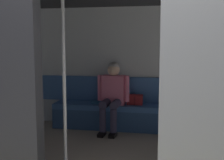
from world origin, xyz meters
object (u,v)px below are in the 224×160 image
train_car (114,41)px  bench_seat (130,111)px  handbag (135,100)px  book (95,102)px  person_seated (113,92)px  grab_pole_door (64,83)px

train_car → bench_seat: 1.59m
handbag → book: bearing=-1.5°
bench_seat → book: size_ratio=12.10×
train_car → person_seated: (0.21, -1.03, -0.84)m
handbag → grab_pole_door: 2.08m
person_seated → grab_pole_door: bearing=84.1°
person_seated → grab_pole_door: size_ratio=0.56×
handbag → grab_pole_door: bearing=73.9°
bench_seat → book: book is taller
train_car → person_seated: size_ratio=5.50×
train_car → book: (0.55, -1.16, -1.05)m
book → handbag: bearing=159.9°
person_seated → handbag: person_seated is taller
bench_seat → grab_pole_door: grab_pole_door is taller
bench_seat → book: (0.62, -0.08, 0.12)m
bench_seat → train_car: bearing=86.0°
book → grab_pole_door: 2.04m
bench_seat → handbag: handbag is taller
handbag → grab_pole_door: grab_pole_door is taller
train_car → bench_seat: (-0.08, -1.08, -1.16)m
train_car → bench_seat: bearing=-94.0°
handbag → person_seated: bearing=17.3°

